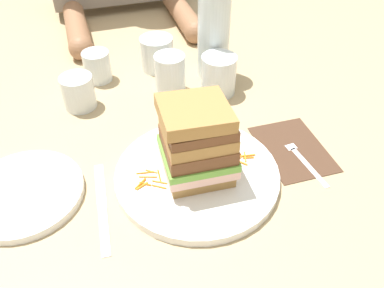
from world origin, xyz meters
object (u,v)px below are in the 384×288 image
at_px(knife, 102,209).
at_px(empty_tumbler_2, 157,53).
at_px(juice_glass, 219,77).
at_px(fork, 300,155).
at_px(empty_tumbler_3, 78,92).
at_px(side_plate, 24,193).
at_px(empty_tumbler_1, 170,74).
at_px(empty_tumbler_0, 97,66).
at_px(main_plate, 197,175).
at_px(water_bottle, 214,25).
at_px(napkin_dark, 293,148).
at_px(sandwich, 197,142).

bearing_deg(knife, empty_tumbler_2, 64.80).
distance_m(juice_glass, empty_tumbler_2, 0.18).
relative_size(fork, knife, 0.83).
distance_m(empty_tumbler_3, side_plate, 0.27).
distance_m(knife, empty_tumbler_1, 0.37).
xyz_separation_m(empty_tumbler_2, side_plate, (-0.32, -0.34, -0.03)).
distance_m(fork, juice_glass, 0.26).
height_order(empty_tumbler_0, empty_tumbler_1, empty_tumbler_1).
distance_m(main_plate, water_bottle, 0.37).
height_order(napkin_dark, water_bottle, water_bottle).
bearing_deg(water_bottle, main_plate, -113.83).
bearing_deg(sandwich, water_bottle, 66.05).
height_order(napkin_dark, empty_tumbler_2, empty_tumbler_2).
distance_m(sandwich, side_plate, 0.31).
height_order(juice_glass, water_bottle, water_bottle).
xyz_separation_m(napkin_dark, juice_glass, (-0.07, 0.23, 0.04)).
xyz_separation_m(main_plate, empty_tumbler_0, (-0.12, 0.38, 0.03)).
relative_size(empty_tumbler_0, empty_tumbler_3, 0.97).
distance_m(knife, water_bottle, 0.48).
bearing_deg(napkin_dark, water_bottle, 100.54).
xyz_separation_m(water_bottle, empty_tumbler_2, (-0.12, 0.07, -0.09)).
relative_size(main_plate, empty_tumbler_3, 3.96).
bearing_deg(knife, juice_glass, 41.67).
xyz_separation_m(main_plate, side_plate, (-0.29, 0.05, -0.00)).
relative_size(napkin_dark, knife, 0.83).
xyz_separation_m(fork, empty_tumbler_0, (-0.33, 0.39, 0.03)).
height_order(knife, water_bottle, water_bottle).
distance_m(napkin_dark, knife, 0.37).
distance_m(water_bottle, empty_tumbler_1, 0.15).
bearing_deg(fork, napkin_dark, 95.05).
bearing_deg(fork, sandwich, 178.86).
distance_m(sandwich, juice_glass, 0.28).
distance_m(juice_glass, side_plate, 0.47).
height_order(main_plate, napkin_dark, main_plate).
relative_size(main_plate, knife, 1.45).
xyz_separation_m(napkin_dark, empty_tumbler_3, (-0.38, 0.27, 0.04)).
bearing_deg(side_plate, water_bottle, 32.37).
bearing_deg(empty_tumbler_3, water_bottle, 7.34).
distance_m(empty_tumbler_1, empty_tumbler_2, 0.11).
xyz_separation_m(fork, empty_tumbler_3, (-0.38, 0.29, 0.03)).
bearing_deg(sandwich, side_plate, 170.90).
xyz_separation_m(sandwich, napkin_dark, (0.20, 0.02, -0.08)).
height_order(main_plate, water_bottle, water_bottle).
bearing_deg(empty_tumbler_1, juice_glass, -19.10).
height_order(main_plate, sandwich, sandwich).
relative_size(sandwich, napkin_dark, 0.87).
height_order(napkin_dark, empty_tumbler_1, empty_tumbler_1).
relative_size(empty_tumbler_0, empty_tumbler_1, 0.79).
xyz_separation_m(fork, empty_tumbler_1, (-0.18, 0.29, 0.04)).
bearing_deg(empty_tumbler_3, empty_tumbler_1, -0.23).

